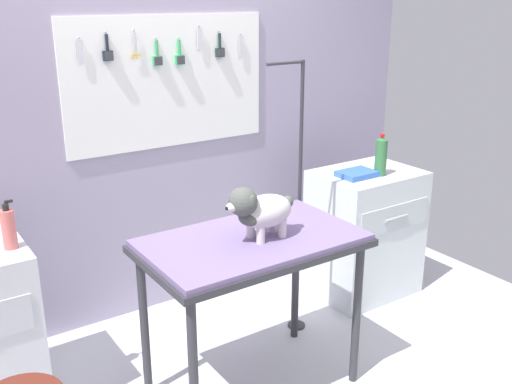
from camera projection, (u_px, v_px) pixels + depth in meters
name	position (u px, v px, depth m)	size (l,w,h in m)	color
rear_wall_panel	(155.00, 135.00, 3.67)	(4.00, 0.11, 2.30)	#988EA8
grooming_table	(252.00, 253.00, 2.91)	(1.09, 0.64, 0.87)	#2D2D33
grooming_arm	(298.00, 212.00, 3.47)	(0.30, 0.11, 1.66)	#2D2D33
dog	(259.00, 210.00, 2.81)	(0.39, 0.19, 0.28)	silver
cabinet_right	(365.00, 232.00, 4.05)	(0.68, 0.54, 0.87)	silver
pump_bottle_white	(9.00, 229.00, 2.68)	(0.07, 0.06, 0.23)	#D06560
soda_bottle	(381.00, 156.00, 3.79)	(0.08, 0.08, 0.27)	#316739
supply_tray	(357.00, 174.00, 3.80)	(0.24, 0.18, 0.04)	blue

